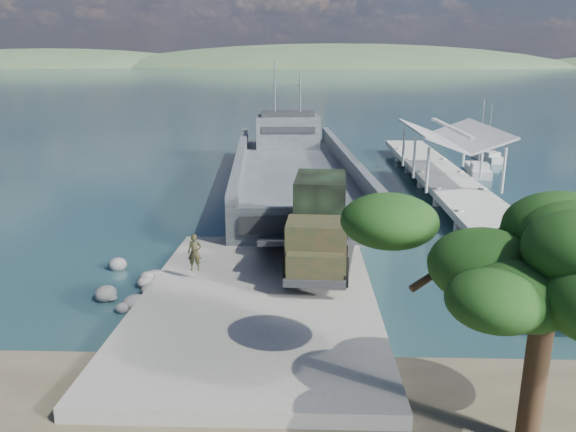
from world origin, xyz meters
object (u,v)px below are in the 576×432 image
object	(u,v)px
overhang_tree	(522,254)
landing_craft	(293,177)
pier	(451,176)
sailboat_far	(488,157)
soldier	(195,260)
military_truck	(319,223)
sailboat_near	(478,170)

from	to	relation	value
overhang_tree	landing_craft	bearing A→B (deg)	101.55
pier	sailboat_far	size ratio (longest dim) A/B	7.32
soldier	military_truck	bearing A→B (deg)	21.09
military_truck	overhang_tree	bearing A→B (deg)	-66.55
landing_craft	military_truck	xyz separation A→B (m)	(1.69, -18.55, 1.63)
landing_craft	military_truck	bearing A→B (deg)	-89.29
sailboat_near	landing_craft	bearing A→B (deg)	-152.52
sailboat_near	sailboat_far	size ratio (longest dim) A/B	1.15
military_truck	soldier	bearing A→B (deg)	-154.34
overhang_tree	military_truck	bearing A→B (deg)	110.10
sailboat_far	landing_craft	bearing A→B (deg)	-155.87
pier	landing_craft	bearing A→B (deg)	167.00
pier	military_truck	size ratio (longest dim) A/B	4.99
sailboat_far	soldier	bearing A→B (deg)	-134.43
sailboat_near	overhang_tree	distance (m)	39.11
sailboat_far	overhang_tree	size ratio (longest dim) A/B	0.78
landing_craft	sailboat_near	world-z (taller)	landing_craft
landing_craft	soldier	world-z (taller)	landing_craft
military_truck	sailboat_far	world-z (taller)	sailboat_far
landing_craft	overhang_tree	world-z (taller)	landing_craft
military_truck	soldier	distance (m)	6.28
soldier	overhang_tree	distance (m)	15.52
sailboat_far	overhang_tree	xyz separation A→B (m)	(-13.37, -44.67, 5.30)
pier	sailboat_near	world-z (taller)	sailboat_near
military_truck	sailboat_near	xyz separation A→B (m)	(15.00, 24.40, -2.13)
military_truck	soldier	world-z (taller)	military_truck
soldier	sailboat_near	bearing A→B (deg)	51.01
soldier	sailboat_far	size ratio (longest dim) A/B	0.29
military_truck	overhang_tree	xyz separation A→B (m)	(4.75, -12.98, 3.12)
military_truck	sailboat_far	xyz separation A→B (m)	(18.12, 31.69, -2.18)
military_truck	sailboat_far	distance (m)	36.57
sailboat_near	military_truck	bearing A→B (deg)	-113.41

